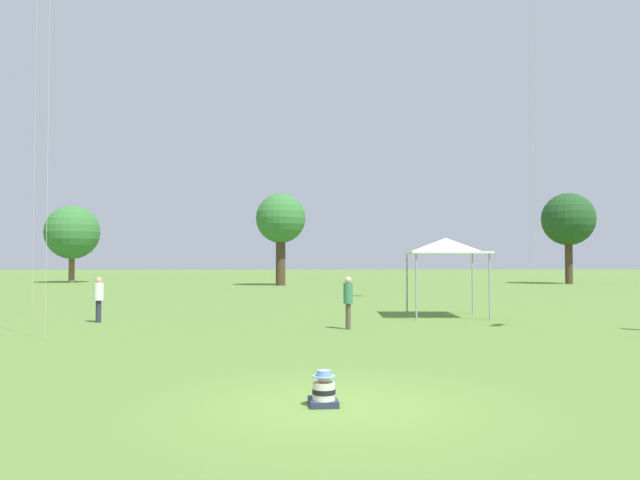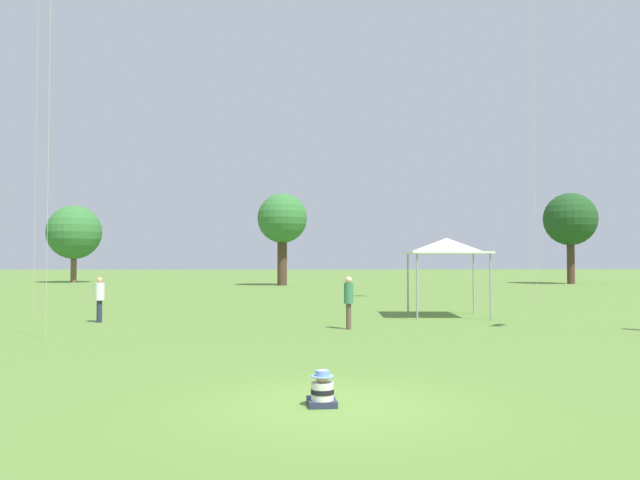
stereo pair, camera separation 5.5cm
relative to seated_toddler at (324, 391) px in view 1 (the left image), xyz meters
The scene contains 8 objects.
ground_plane 0.31m from the seated_toddler, 15.84° to the left, with size 300.00×300.00×0.00m, color #567A33.
seated_toddler is the anchor object (origin of this frame).
person_standing_0 10.68m from the seated_toddler, 83.59° to the left, with size 0.41×0.41×1.70m.
person_standing_1 15.13m from the seated_toddler, 120.06° to the left, with size 0.47×0.47×1.62m.
canopy_tent 16.02m from the seated_toddler, 70.11° to the left, with size 3.15×3.15×3.11m.
distant_tree_0 47.01m from the seated_toddler, 92.60° to the left, with size 4.47×4.47×8.29m.
distant_tree_1 56.04m from the seated_toddler, 62.81° to the left, with size 5.04×5.04×8.75m.
distant_tree_2 59.90m from the seated_toddler, 113.34° to the left, with size 5.47×5.47×7.87m.
Camera 1 is at (-0.56, -9.55, 2.20)m, focal length 35.00 mm.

